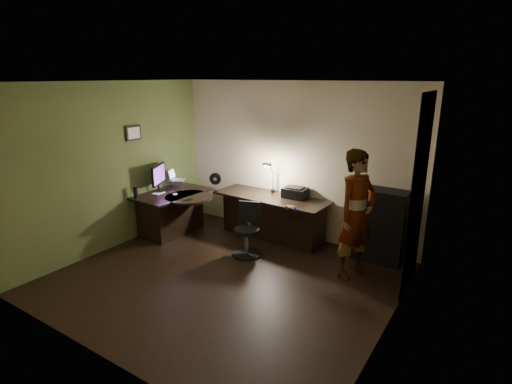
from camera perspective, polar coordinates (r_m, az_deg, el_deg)
The scene contains 27 objects.
floor at distance 5.83m, azimuth -4.49°, elevation -12.23°, with size 4.50×4.00×0.01m, color black.
ceiling at distance 5.12m, azimuth -5.18°, elevation 15.45°, with size 4.50×4.00×0.01m, color silver.
wall_back at distance 6.97m, azimuth 5.34°, elevation 4.43°, with size 4.50×0.01×2.70m, color #C0AF8A.
wall_front at distance 4.02m, azimuth -22.64°, elevation -5.84°, with size 4.50×0.01×2.70m, color #C0AF8A.
wall_left at distance 6.90m, azimuth -19.84°, elevation 3.41°, with size 0.01×4.00×2.70m, color #C0AF8A.
wall_right at distance 4.38m, azimuth 19.32°, elevation -3.68°, with size 0.01×4.00×2.70m, color #C0AF8A.
green_wall_overlay at distance 6.89m, azimuth -19.76°, elevation 3.40°, with size 0.00×4.00×2.70m, color #566632.
arched_doorway at distance 5.47m, azimuth 22.11°, elevation -0.58°, with size 0.01×0.90×2.60m, color black.
french_door at distance 4.00m, azimuth 16.67°, elevation -10.02°, with size 0.02×0.92×2.10m, color white.
framed_picture at distance 7.06m, azimuth -17.16°, elevation 8.07°, with size 0.04×0.30×0.25m, color black.
desk_left at distance 7.39m, azimuth -11.80°, elevation -2.94°, with size 0.82×1.32×0.76m, color black.
desk_right at distance 7.02m, azimuth 2.14°, elevation -3.63°, with size 2.05×0.72×0.77m, color black.
cabinet at distance 6.41m, azimuth 17.24°, elevation -4.60°, with size 0.76×0.38×1.14m, color black.
laptop_stand at distance 7.73m, azimuth -11.38°, elevation 1.35°, with size 0.24×0.20×0.10m, color silver.
laptop at distance 7.66m, azimuth -11.23°, elevation 2.37°, with size 0.28×0.26×0.19m, color silver.
monitor at distance 7.32m, azimuth -13.79°, elevation 1.40°, with size 0.11×0.54×0.36m, color black.
mouse at distance 7.07m, azimuth -11.48°, elevation -0.33°, with size 0.06×0.10×0.04m, color silver.
phone at distance 6.79m, azimuth -9.69°, elevation -1.05°, with size 0.06×0.13×0.01m, color black.
pen at distance 7.35m, azimuth -12.74°, elevation 0.12°, with size 0.01×0.13×0.01m, color black.
speaker at distance 7.07m, azimuth -16.81°, elevation -0.08°, with size 0.07×0.07×0.19m, color black.
notepad at distance 7.26m, azimuth -13.73°, elevation -0.15°, with size 0.15×0.21×0.01m, color silver.
desk_fan at distance 7.20m, azimuth -5.75°, elevation 1.47°, with size 0.21×0.12×0.33m, color black.
headphones at distance 6.14m, azimuth 4.96°, elevation -2.35°, with size 0.18×0.08×0.09m, color navy.
printer at distance 6.83m, azimuth 5.62°, elevation -0.01°, with size 0.40×0.31×0.18m, color black.
desk_lamp at distance 7.02m, azimuth 2.45°, elevation 2.26°, with size 0.14×0.27×0.59m, color black.
office_chair at distance 6.33m, azimuth -1.33°, elevation -5.50°, with size 0.47×0.47×0.85m, color black.
person at distance 5.73m, azimuth 14.18°, elevation -3.14°, with size 0.66×0.44×1.83m, color #D8A88C.
Camera 1 is at (3.15, -4.04, 2.78)m, focal length 28.00 mm.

